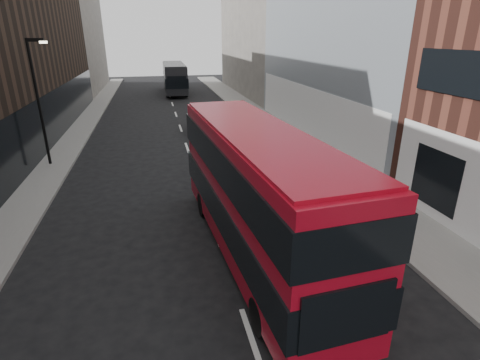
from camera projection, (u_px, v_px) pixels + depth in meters
sidewalk_right at (270, 125)px, 31.92m from camera, size 3.00×80.00×0.15m
sidewalk_left at (77, 136)px, 28.72m from camera, size 2.00×80.00×0.15m
building_victorian at (257, 15)px, 46.52m from camera, size 6.50×24.00×21.00m
building_left_mid at (28, 39)px, 30.04m from camera, size 5.00×24.00×14.00m
building_left_far at (77, 41)px, 50.22m from camera, size 5.00×20.00×13.00m
street_lamp at (39, 95)px, 20.83m from camera, size 1.06×0.22×7.00m
red_bus at (256, 189)px, 12.42m from camera, size 3.49×11.44×4.56m
grey_bus at (175, 77)px, 49.65m from camera, size 2.92×11.83×3.80m
car_a at (260, 155)px, 22.21m from camera, size 1.96×3.95×1.29m
car_b at (197, 124)px, 29.88m from camera, size 1.61×3.84×1.24m
car_c at (207, 122)px, 29.99m from camera, size 2.45×5.47×1.56m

